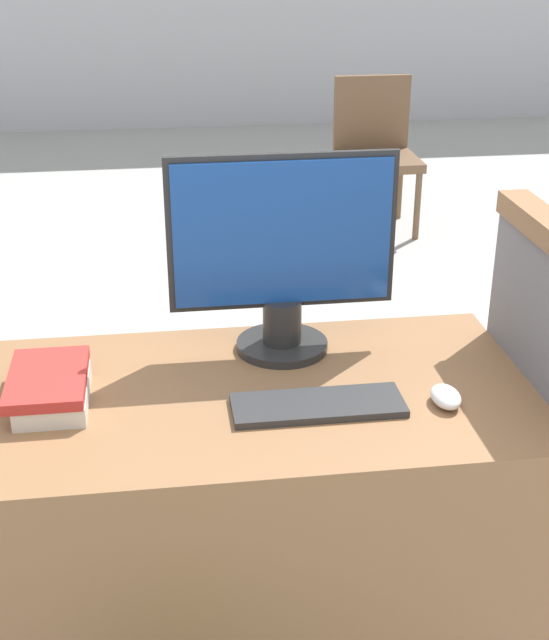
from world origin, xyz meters
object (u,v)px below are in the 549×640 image
at_px(keyboard, 318,405).
at_px(mouse, 446,397).
at_px(book_stack, 51,388).
at_px(far_chair, 375,146).
at_px(monitor, 282,255).

height_order(keyboard, mouse, mouse).
distance_m(book_stack, far_chair, 3.58).
bearing_deg(book_stack, mouse, -8.49).
distance_m(keyboard, mouse, 0.27).
relative_size(monitor, mouse, 5.51).
relative_size(monitor, keyboard, 1.44).
xyz_separation_m(keyboard, book_stack, (-0.55, 0.10, 0.03)).
xyz_separation_m(monitor, far_chair, (0.98, 3.05, -0.52)).
relative_size(monitor, far_chair, 0.61).
xyz_separation_m(mouse, book_stack, (-0.82, 0.12, 0.02)).
relative_size(mouse, book_stack, 0.37).
bearing_deg(monitor, mouse, -45.39).
bearing_deg(far_chair, mouse, -62.61).
height_order(monitor, mouse, monitor).
bearing_deg(keyboard, mouse, -4.13).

